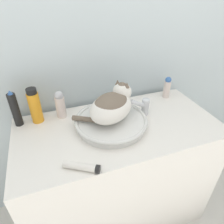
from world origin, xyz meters
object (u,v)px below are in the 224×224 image
object	(u,v)px
cream_tube	(82,167)
cat	(112,104)
faucet	(144,106)
hairspray_can_black	(15,109)
lotion_bottle_white	(60,104)
shampoo_bottle_tall	(35,106)
deodorant_stick	(167,87)

from	to	relation	value
cream_tube	cat	bearing A→B (deg)	48.32
faucet	cat	bearing A→B (deg)	-1.98
hairspray_can_black	cream_tube	size ratio (longest dim) A/B	1.36
lotion_bottle_white	hairspray_can_black	xyz separation A→B (m)	(-0.24, -0.00, 0.02)
cat	shampoo_bottle_tall	size ratio (longest dim) A/B	1.80
shampoo_bottle_tall	cream_tube	xyz separation A→B (m)	(0.16, -0.44, -0.08)
lotion_bottle_white	deodorant_stick	xyz separation A→B (m)	(0.72, 0.00, -0.01)
faucet	lotion_bottle_white	xyz separation A→B (m)	(-0.46, 0.15, 0.02)
lotion_bottle_white	cream_tube	distance (m)	0.44
lotion_bottle_white	deodorant_stick	bearing A→B (deg)	0.00
faucet	hairspray_can_black	xyz separation A→B (m)	(-0.70, 0.15, 0.04)
faucet	shampoo_bottle_tall	distance (m)	0.62
cream_tube	deodorant_stick	bearing A→B (deg)	32.24
cat	hairspray_can_black	world-z (taller)	cat
lotion_bottle_white	shampoo_bottle_tall	distance (m)	0.14
lotion_bottle_white	deodorant_stick	world-z (taller)	lotion_bottle_white
shampoo_bottle_tall	deodorant_stick	bearing A→B (deg)	0.00
cat	faucet	xyz separation A→B (m)	(0.21, 0.03, -0.07)
lotion_bottle_white	deodorant_stick	distance (m)	0.72
deodorant_stick	cream_tube	bearing A→B (deg)	-147.76
cat	lotion_bottle_white	world-z (taller)	cat
cat	deodorant_stick	world-z (taller)	cat
deodorant_stick	lotion_bottle_white	bearing A→B (deg)	180.00
hairspray_can_black	shampoo_bottle_tall	size ratio (longest dim) A/B	1.04
cat	faucet	bearing A→B (deg)	-28.80
cat	shampoo_bottle_tall	distance (m)	0.43
lotion_bottle_white	shampoo_bottle_tall	xyz separation A→B (m)	(-0.14, -0.00, 0.02)
lotion_bottle_white	cream_tube	xyz separation A→B (m)	(0.02, -0.44, -0.07)
deodorant_stick	cream_tube	xyz separation A→B (m)	(-0.69, -0.44, -0.06)
hairspray_can_black	deodorant_stick	world-z (taller)	hairspray_can_black
faucet	cream_tube	distance (m)	0.53
cat	deodorant_stick	bearing A→B (deg)	-15.81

